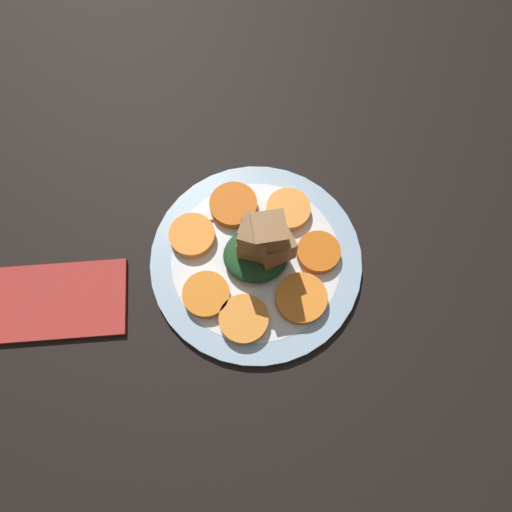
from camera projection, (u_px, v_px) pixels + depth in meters
The scene contains 12 objects.
table_slab at pixel (256, 264), 70.25cm from camera, with size 120.00×120.00×2.00cm, color black.
plate at pixel (256, 260), 68.83cm from camera, with size 29.10×29.10×1.05cm.
carrot_slice_0 at pixel (301, 298), 65.60cm from camera, with size 6.84×6.84×1.38cm, color orange.
carrot_slice_1 at pixel (318, 250), 67.98cm from camera, with size 5.93×5.93×1.38cm, color #D45F13.
carrot_slice_2 at pixel (288, 210), 70.12cm from camera, with size 6.24×6.24×1.38cm, color orange.
carrot_slice_3 at pixel (233, 205), 70.37cm from camera, with size 6.76×6.76×1.38cm, color #D45E12.
carrot_slice_4 at pixel (192, 235), 68.74cm from camera, with size 6.34×6.34×1.38cm, color orange.
carrot_slice_5 at pixel (206, 295), 65.78cm from camera, with size 6.25×6.25×1.38cm, color orange.
carrot_slice_6 at pixel (244, 319), 64.62cm from camera, with size 6.47×6.47×1.38cm, color orange.
center_pile at pixel (261, 243), 64.36cm from camera, with size 9.56×8.55×10.79cm.
fork at pixel (245, 211), 70.55cm from camera, with size 18.27×3.31×0.40cm.
napkin at pixel (61, 301), 66.92cm from camera, with size 17.55×10.53×0.80cm.
Camera 1 is at (1.80, 23.42, 67.22)cm, focal length 35.00 mm.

